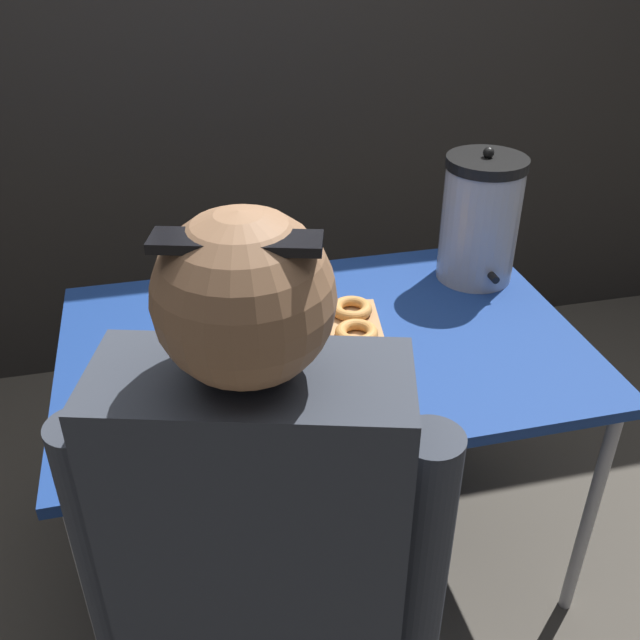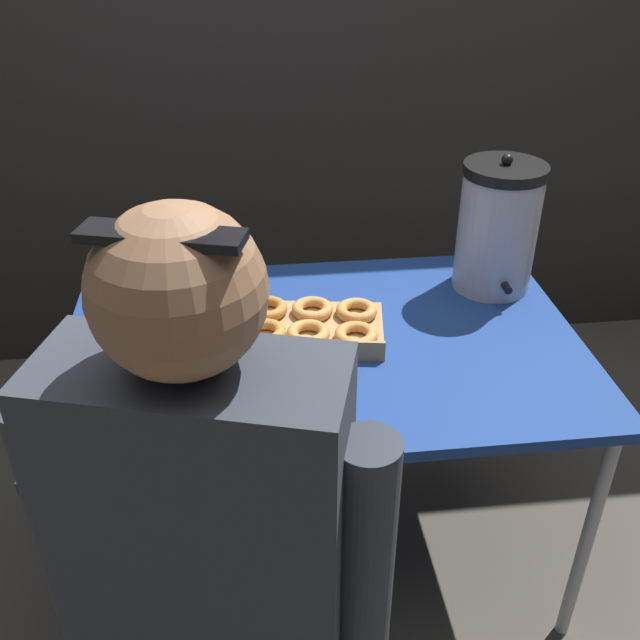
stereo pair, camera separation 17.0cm
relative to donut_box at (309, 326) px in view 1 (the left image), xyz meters
The scene contains 7 objects.
ground_plane 0.72m from the donut_box, 57.98° to the right, with size 12.00×12.00×0.00m, color #4C473F.
back_wall 1.20m from the donut_box, 88.62° to the left, with size 6.00×0.11×2.52m.
folding_table 0.08m from the donut_box, 57.98° to the right, with size 1.25×0.83×0.70m.
donut_box is the anchor object (origin of this frame).
coffee_urn 0.57m from the donut_box, 19.53° to the left, with size 0.21×0.24×0.37m.
cell_phone 0.36m from the donut_box, 166.64° to the right, with size 0.11×0.17×0.01m.
person_seated 0.75m from the donut_box, 108.24° to the right, with size 0.56×0.32×1.34m.
Camera 1 is at (-0.34, -1.41, 1.66)m, focal length 40.00 mm.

